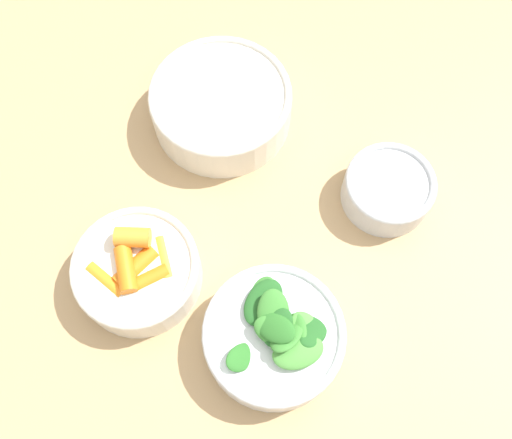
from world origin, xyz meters
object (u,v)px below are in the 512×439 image
object	(u,v)px
bowl_carrots	(138,271)
bowl_cookies	(388,188)
bowl_greens	(275,335)
bowl_beans_hotdog	(221,106)

from	to	relation	value
bowl_carrots	bowl_cookies	distance (m)	0.33
bowl_greens	bowl_beans_hotdog	world-z (taller)	bowl_greens
bowl_carrots	bowl_cookies	bearing A→B (deg)	-53.84
bowl_greens	bowl_carrots	bearing A→B (deg)	80.97
bowl_greens	bowl_beans_hotdog	bearing A→B (deg)	28.95
bowl_greens	bowl_beans_hotdog	xyz separation A→B (m)	(0.28, 0.15, -0.00)
bowl_carrots	bowl_beans_hotdog	bearing A→B (deg)	-5.69
bowl_carrots	bowl_greens	bearing A→B (deg)	-99.03
bowl_beans_hotdog	bowl_greens	bearing A→B (deg)	-151.05
bowl_beans_hotdog	bowl_cookies	bearing A→B (deg)	-102.83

